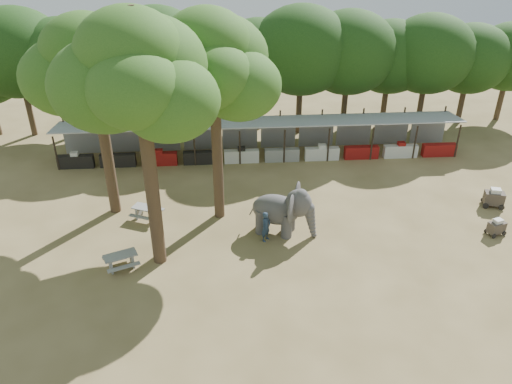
{
  "coord_description": "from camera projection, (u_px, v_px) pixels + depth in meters",
  "views": [
    {
      "loc": [
        -2.76,
        -18.29,
        15.02
      ],
      "look_at": [
        -1.0,
        5.0,
        2.0
      ],
      "focal_mm": 35.0,
      "sensor_mm": 36.0,
      "label": 1
    }
  ],
  "objects": [
    {
      "name": "cart_back",
      "position": [
        494.0,
        198.0,
        29.07
      ],
      "size": [
        1.37,
        1.09,
        1.17
      ],
      "rotation": [
        0.0,
        0.0,
        -0.29
      ],
      "color": "#382E26",
      "rests_on": "ground"
    },
    {
      "name": "yard_tree_left",
      "position": [
        92.0,
        69.0,
        25.09
      ],
      "size": [
        7.1,
        6.9,
        11.02
      ],
      "color": "#332316",
      "rests_on": "ground"
    },
    {
      "name": "backdrop_trees",
      "position": [
        255.0,
        60.0,
        37.29
      ],
      "size": [
        46.46,
        5.95,
        8.33
      ],
      "color": "#332316",
      "rests_on": "ground"
    },
    {
      "name": "ground",
      "position": [
        285.0,
        280.0,
        23.42
      ],
      "size": [
        100.0,
        100.0,
        0.0
      ],
      "primitive_type": "plane",
      "color": "brown",
      "rests_on": "ground"
    },
    {
      "name": "picnic_table_near",
      "position": [
        121.0,
        259.0,
        23.99
      ],
      "size": [
        1.96,
        1.88,
        0.77
      ],
      "rotation": [
        0.0,
        0.0,
        0.39
      ],
      "color": "gray",
      "rests_on": "ground"
    },
    {
      "name": "picnic_table_far",
      "position": [
        147.0,
        211.0,
        27.89
      ],
      "size": [
        1.97,
        1.89,
        0.77
      ],
      "rotation": [
        0.0,
        0.0,
        -0.42
      ],
      "color": "gray",
      "rests_on": "ground"
    },
    {
      "name": "yard_tree_center",
      "position": [
        137.0,
        77.0,
        20.44
      ],
      "size": [
        7.1,
        6.9,
        12.04
      ],
      "color": "#332316",
      "rests_on": "ground"
    },
    {
      "name": "elephant",
      "position": [
        284.0,
        210.0,
        26.32
      ],
      "size": [
        3.69,
        2.82,
        2.75
      ],
      "rotation": [
        0.0,
        0.0,
        -0.36
      ],
      "color": "#3F3D3D",
      "rests_on": "ground"
    },
    {
      "name": "cart_front",
      "position": [
        497.0,
        227.0,
        26.55
      ],
      "size": [
        1.11,
        0.89,
        0.94
      ],
      "rotation": [
        0.0,
        0.0,
        0.31
      ],
      "color": "#382E26",
      "rests_on": "ground"
    },
    {
      "name": "handler",
      "position": [
        266.0,
        227.0,
        25.89
      ],
      "size": [
        0.7,
        0.72,
        1.68
      ],
      "primitive_type": "imported",
      "rotation": [
        0.0,
        0.0,
        0.87
      ],
      "color": "#26384C",
      "rests_on": "ground"
    },
    {
      "name": "vendor_stalls",
      "position": [
        261.0,
        140.0,
        34.9
      ],
      "size": [
        28.0,
        2.99,
        2.8
      ],
      "color": "#93959A",
      "rests_on": "ground"
    },
    {
      "name": "yard_tree_back",
      "position": [
        211.0,
        66.0,
        24.45
      ],
      "size": [
        7.1,
        6.9,
        11.36
      ],
      "color": "#332316",
      "rests_on": "ground"
    }
  ]
}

